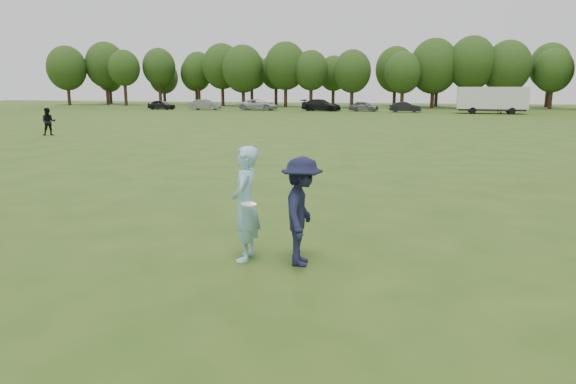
{
  "coord_description": "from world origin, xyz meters",
  "views": [
    {
      "loc": [
        2.79,
        -8.27,
        3.11
      ],
      "look_at": [
        0.15,
        1.25,
        1.1
      ],
      "focal_mm": 32.0,
      "sensor_mm": 36.0,
      "label": 1
    }
  ],
  "objects_px": {
    "player_far_a": "(49,122)",
    "car_b": "(205,105)",
    "car_d": "(321,105)",
    "car_c": "(259,105)",
    "car_f": "(405,107)",
    "thrower": "(245,204)",
    "cargo_trailer": "(492,99)",
    "player_far_d": "(500,107)",
    "defender": "(302,211)",
    "car_a": "(161,105)",
    "car_e": "(364,106)"
  },
  "relations": [
    {
      "from": "thrower",
      "to": "car_a",
      "type": "height_order",
      "value": "thrower"
    },
    {
      "from": "thrower",
      "to": "car_b",
      "type": "height_order",
      "value": "thrower"
    },
    {
      "from": "car_e",
      "to": "car_d",
      "type": "bearing_deg",
      "value": 100.88
    },
    {
      "from": "player_far_a",
      "to": "car_b",
      "type": "distance_m",
      "value": 40.08
    },
    {
      "from": "defender",
      "to": "car_e",
      "type": "relative_size",
      "value": 0.49
    },
    {
      "from": "cargo_trailer",
      "to": "player_far_a",
      "type": "bearing_deg",
      "value": -129.02
    },
    {
      "from": "defender",
      "to": "car_f",
      "type": "bearing_deg",
      "value": -5.69
    },
    {
      "from": "thrower",
      "to": "car_c",
      "type": "bearing_deg",
      "value": -168.57
    },
    {
      "from": "defender",
      "to": "car_d",
      "type": "bearing_deg",
      "value": 4.73
    },
    {
      "from": "car_c",
      "to": "car_e",
      "type": "xyz_separation_m",
      "value": [
        14.74,
        0.21,
        -0.08
      ]
    },
    {
      "from": "player_far_d",
      "to": "car_e",
      "type": "xyz_separation_m",
      "value": [
        -16.69,
        2.3,
        -0.18
      ]
    },
    {
      "from": "car_f",
      "to": "cargo_trailer",
      "type": "bearing_deg",
      "value": -97.22
    },
    {
      "from": "defender",
      "to": "cargo_trailer",
      "type": "xyz_separation_m",
      "value": [
        9.09,
        58.63,
        0.8
      ]
    },
    {
      "from": "player_far_d",
      "to": "car_a",
      "type": "height_order",
      "value": "player_far_d"
    },
    {
      "from": "player_far_d",
      "to": "car_f",
      "type": "bearing_deg",
      "value": 159.07
    },
    {
      "from": "car_a",
      "to": "car_b",
      "type": "bearing_deg",
      "value": -80.62
    },
    {
      "from": "thrower",
      "to": "car_f",
      "type": "bearing_deg",
      "value": 173.04
    },
    {
      "from": "car_a",
      "to": "cargo_trailer",
      "type": "height_order",
      "value": "cargo_trailer"
    },
    {
      "from": "car_d",
      "to": "defender",
      "type": "bearing_deg",
      "value": -161.39
    },
    {
      "from": "car_b",
      "to": "player_far_d",
      "type": "bearing_deg",
      "value": -95.14
    },
    {
      "from": "car_a",
      "to": "cargo_trailer",
      "type": "xyz_separation_m",
      "value": [
        44.54,
        -0.16,
        1.09
      ]
    },
    {
      "from": "car_d",
      "to": "car_f",
      "type": "relative_size",
      "value": 1.35
    },
    {
      "from": "car_c",
      "to": "car_d",
      "type": "bearing_deg",
      "value": -91.38
    },
    {
      "from": "car_c",
      "to": "player_far_d",
      "type": "bearing_deg",
      "value": -94.22
    },
    {
      "from": "player_far_a",
      "to": "car_d",
      "type": "distance_m",
      "value": 41.71
    },
    {
      "from": "car_a",
      "to": "car_e",
      "type": "relative_size",
      "value": 1.01
    },
    {
      "from": "player_far_a",
      "to": "car_e",
      "type": "bearing_deg",
      "value": 32.44
    },
    {
      "from": "player_far_a",
      "to": "car_d",
      "type": "relative_size",
      "value": 0.34
    },
    {
      "from": "thrower",
      "to": "defender",
      "type": "relative_size",
      "value": 1.08
    },
    {
      "from": "car_a",
      "to": "car_e",
      "type": "height_order",
      "value": "car_a"
    },
    {
      "from": "defender",
      "to": "player_far_a",
      "type": "xyz_separation_m",
      "value": [
        -22.18,
        20.05,
        -0.07
      ]
    },
    {
      "from": "thrower",
      "to": "cargo_trailer",
      "type": "xyz_separation_m",
      "value": [
        10.14,
        58.65,
        0.73
      ]
    },
    {
      "from": "car_c",
      "to": "car_f",
      "type": "bearing_deg",
      "value": -92.86
    },
    {
      "from": "car_c",
      "to": "car_d",
      "type": "xyz_separation_m",
      "value": [
        9.01,
        -0.15,
        0.03
      ]
    },
    {
      "from": "player_far_d",
      "to": "car_a",
      "type": "distance_m",
      "value": 45.54
    },
    {
      "from": "car_f",
      "to": "car_d",
      "type": "bearing_deg",
      "value": 86.03
    },
    {
      "from": "player_far_d",
      "to": "car_b",
      "type": "relative_size",
      "value": 0.38
    },
    {
      "from": "car_e",
      "to": "thrower",
      "type": "bearing_deg",
      "value": -167.57
    },
    {
      "from": "player_far_a",
      "to": "defender",
      "type": "bearing_deg",
      "value": -78.82
    },
    {
      "from": "thrower",
      "to": "car_a",
      "type": "relative_size",
      "value": 0.53
    },
    {
      "from": "defender",
      "to": "player_far_a",
      "type": "relative_size",
      "value": 1.07
    },
    {
      "from": "car_d",
      "to": "car_f",
      "type": "bearing_deg",
      "value": -86.53
    },
    {
      "from": "thrower",
      "to": "player_far_a",
      "type": "height_order",
      "value": "thrower"
    },
    {
      "from": "player_far_d",
      "to": "car_b",
      "type": "xyz_separation_m",
      "value": [
        -39.04,
        0.91,
        -0.11
      ]
    },
    {
      "from": "car_a",
      "to": "car_c",
      "type": "relative_size",
      "value": 0.74
    },
    {
      "from": "cargo_trailer",
      "to": "player_far_d",
      "type": "bearing_deg",
      "value": 0.54
    },
    {
      "from": "player_far_a",
      "to": "player_far_d",
      "type": "relative_size",
      "value": 1.07
    },
    {
      "from": "player_far_d",
      "to": "defender",
      "type": "bearing_deg",
      "value": -114.46
    },
    {
      "from": "car_c",
      "to": "car_f",
      "type": "height_order",
      "value": "car_c"
    },
    {
      "from": "player_far_d",
      "to": "cargo_trailer",
      "type": "relative_size",
      "value": 0.19
    }
  ]
}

